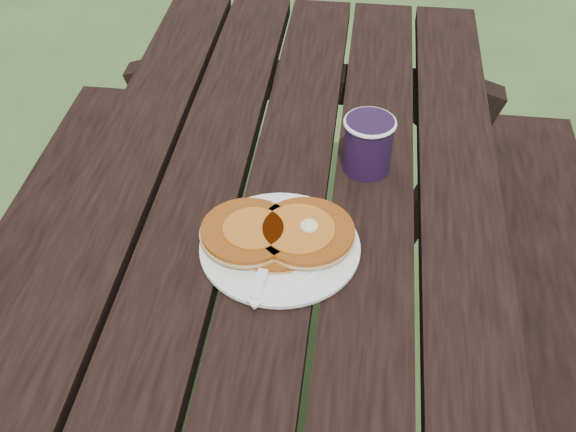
# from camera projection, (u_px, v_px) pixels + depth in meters

# --- Properties ---
(picnic_table) EXTENTS (1.36, 1.80, 0.75)m
(picnic_table) POSITION_uv_depth(u_px,v_px,m) (276.00, 393.00, 1.40)
(picnic_table) COLOR black
(picnic_table) RESTS_ON ground
(plate) EXTENTS (0.28, 0.28, 0.01)m
(plate) POSITION_uv_depth(u_px,v_px,m) (280.00, 248.00, 1.15)
(plate) COLOR white
(plate) RESTS_ON picnic_table
(pancake_stack) EXTENTS (0.24, 0.16, 0.04)m
(pancake_stack) POSITION_uv_depth(u_px,v_px,m) (279.00, 233.00, 1.15)
(pancake_stack) COLOR #954910
(pancake_stack) RESTS_ON plate
(knife) EXTENTS (0.14, 0.14, 0.00)m
(knife) POSITION_uv_depth(u_px,v_px,m) (298.00, 276.00, 1.09)
(knife) COLOR white
(knife) RESTS_ON plate
(fork) EXTENTS (0.04, 0.16, 0.01)m
(fork) POSITION_uv_depth(u_px,v_px,m) (263.00, 272.00, 1.09)
(fork) COLOR white
(fork) RESTS_ON plate
(coffee_cup) EXTENTS (0.09, 0.09, 0.10)m
(coffee_cup) POSITION_uv_depth(u_px,v_px,m) (368.00, 142.00, 1.27)
(coffee_cup) COLOR black
(coffee_cup) RESTS_ON picnic_table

